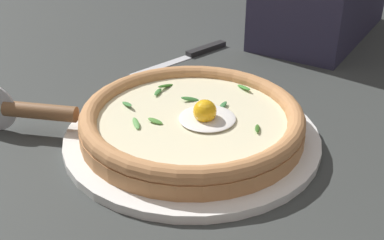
{
  "coord_description": "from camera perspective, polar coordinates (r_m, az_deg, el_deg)",
  "views": [
    {
      "loc": [
        -0.42,
        -0.35,
        0.36
      ],
      "look_at": [
        0.02,
        0.02,
        0.03
      ],
      "focal_mm": 46.07,
      "sensor_mm": 36.0,
      "label": 1
    }
  ],
  "objects": [
    {
      "name": "pizza",
      "position": [
        0.66,
        0.02,
        -0.01
      ],
      "size": [
        0.3,
        0.3,
        0.06
      ],
      "color": "tan",
      "rests_on": "pizza_plate"
    },
    {
      "name": "table_knife",
      "position": [
        0.96,
        0.26,
        7.73
      ],
      "size": [
        0.23,
        0.05,
        0.01
      ],
      "color": "silver",
      "rests_on": "ground"
    },
    {
      "name": "pizza_plate",
      "position": [
        0.67,
        0.0,
        -1.93
      ],
      "size": [
        0.35,
        0.35,
        0.01
      ],
      "primitive_type": "cylinder",
      "color": "white",
      "rests_on": "ground"
    },
    {
      "name": "pizza_cutter",
      "position": [
        0.71,
        -18.47,
        1.08
      ],
      "size": [
        0.09,
        0.15,
        0.07
      ],
      "color": "silver",
      "rests_on": "ground"
    },
    {
      "name": "ground_plane",
      "position": [
        0.66,
        0.07,
        -4.95
      ],
      "size": [
        2.4,
        2.4,
        0.03
      ],
      "primitive_type": "cube",
      "color": "#363A38",
      "rests_on": "ground"
    }
  ]
}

